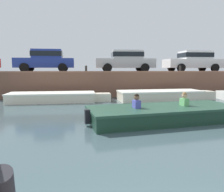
{
  "coord_description": "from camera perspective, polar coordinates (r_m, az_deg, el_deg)",
  "views": [
    {
      "loc": [
        -0.91,
        -1.16,
        1.81
      ],
      "look_at": [
        -0.2,
        4.47,
        1.11
      ],
      "focal_mm": 35.0,
      "sensor_mm": 36.0,
      "label": 1
    }
  ],
  "objects": [
    {
      "name": "car_left_inner_blue",
      "position": [
        16.07,
        -16.83,
        9.03
      ],
      "size": [
        3.99,
        2.1,
        1.54
      ],
      "color": "#233893",
      "rests_on": "far_quay_wall"
    },
    {
      "name": "boat_moored_central_cream",
      "position": [
        13.2,
        13.34,
        0.19
      ],
      "size": [
        5.86,
        1.95,
        0.57
      ],
      "color": "silver",
      "rests_on": "ground"
    },
    {
      "name": "mooring_bollard_east",
      "position": [
        15.57,
        17.38,
        6.85
      ],
      "size": [
        0.15,
        0.15,
        0.45
      ],
      "color": "#2D2B28",
      "rests_on": "far_quay_wall"
    },
    {
      "name": "car_centre_silver",
      "position": [
        16.13,
        3.56,
        9.31
      ],
      "size": [
        4.28,
        2.1,
        1.54
      ],
      "color": "#B7BABC",
      "rests_on": "far_quay_wall"
    },
    {
      "name": "boat_moored_west_cream",
      "position": [
        12.49,
        -14.32,
        -0.32
      ],
      "size": [
        5.59,
        1.58,
        0.53
      ],
      "color": "silver",
      "rests_on": "ground"
    },
    {
      "name": "far_wall_coping",
      "position": [
        14.08,
        -3.52,
        6.36
      ],
      "size": [
        60.0,
        0.24,
        0.08
      ],
      "primitive_type": "cube",
      "color": "brown",
      "rests_on": "far_quay_wall"
    },
    {
      "name": "motorboat_passing",
      "position": [
        8.05,
        15.05,
        -4.36
      ],
      "size": [
        6.52,
        2.74,
        1.0
      ],
      "color": "#193828",
      "rests_on": "ground"
    },
    {
      "name": "mooring_bollard_mid",
      "position": [
        14.18,
        -6.8,
        7.14
      ],
      "size": [
        0.15,
        0.15,
        0.45
      ],
      "color": "#2D2B28",
      "rests_on": "far_quay_wall"
    },
    {
      "name": "car_right_inner_white",
      "position": [
        17.87,
        20.51,
        8.66
      ],
      "size": [
        4.22,
        1.94,
        1.54
      ],
      "color": "white",
      "rests_on": "far_quay_wall"
    },
    {
      "name": "far_quay_wall",
      "position": [
        16.98,
        -4.13,
        3.61
      ],
      "size": [
        60.0,
        6.0,
        1.61
      ],
      "primitive_type": "cube",
      "color": "brown",
      "rests_on": "ground"
    },
    {
      "name": "ground_plane",
      "position": [
        7.81,
        -0.33,
        -6.4
      ],
      "size": [
        400.0,
        400.0,
        0.0
      ],
      "primitive_type": "plane",
      "color": "#3D5156"
    }
  ]
}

